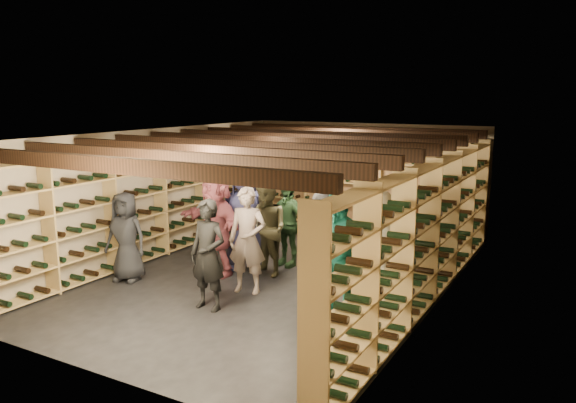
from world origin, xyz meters
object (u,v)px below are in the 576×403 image
(person_5, at_px, (216,223))
(person_8, at_px, (403,225))
(person_0, at_px, (126,237))
(person_3, at_px, (378,244))
(person_10, at_px, (287,224))
(crate_stack_right, at_px, (315,225))
(person_9, at_px, (249,209))
(person_7, at_px, (247,240))
(crate_stack_left, at_px, (336,242))
(person_2, at_px, (267,229))
(person_12, at_px, (323,238))
(crate_loose, at_px, (407,264))
(person_4, at_px, (337,256))
(person_1, at_px, (208,255))
(person_6, at_px, (245,216))

(person_5, distance_m, person_8, 3.21)
(person_0, bearing_deg, person_3, 7.59)
(person_10, bearing_deg, crate_stack_right, 112.95)
(person_9, bearing_deg, person_7, -60.01)
(person_0, height_order, person_3, person_3)
(person_8, height_order, person_10, person_8)
(crate_stack_left, xyz_separation_m, person_2, (-0.53, -1.69, 0.55))
(person_5, xyz_separation_m, person_12, (1.84, 0.38, -0.12))
(person_12, bearing_deg, crate_loose, 62.50)
(person_2, height_order, person_9, person_9)
(person_9, bearing_deg, person_8, 0.29)
(person_4, bearing_deg, person_9, 156.58)
(crate_stack_left, distance_m, person_1, 3.47)
(person_1, height_order, person_4, person_4)
(person_1, relative_size, person_5, 0.90)
(person_2, height_order, person_8, person_8)
(crate_stack_right, xyz_separation_m, person_4, (2.27, -3.91, 0.64))
(person_0, distance_m, person_7, 2.12)
(person_8, bearing_deg, crate_stack_right, 170.11)
(person_0, height_order, person_4, person_4)
(person_4, bearing_deg, person_8, 102.74)
(crate_loose, relative_size, person_9, 0.31)
(crate_stack_right, distance_m, person_4, 4.57)
(crate_loose, height_order, person_12, person_12)
(crate_stack_left, relative_size, person_5, 0.31)
(crate_loose, height_order, person_8, person_8)
(person_0, relative_size, person_6, 0.79)
(person_6, bearing_deg, person_10, 20.07)
(crate_stack_right, relative_size, person_5, 0.30)
(crate_stack_right, distance_m, person_10, 2.20)
(person_7, height_order, person_9, person_7)
(person_9, height_order, person_12, person_9)
(person_1, bearing_deg, person_5, 123.49)
(person_3, bearing_deg, person_10, 147.74)
(crate_loose, height_order, person_6, person_6)
(person_5, bearing_deg, person_3, 27.99)
(person_2, relative_size, person_10, 1.06)
(person_4, relative_size, person_8, 1.10)
(person_7, bearing_deg, person_10, 81.92)
(person_8, bearing_deg, crate_loose, 89.62)
(crate_stack_right, height_order, person_3, person_3)
(person_2, distance_m, person_10, 0.66)
(person_2, bearing_deg, crate_stack_left, 93.97)
(person_1, distance_m, person_10, 2.37)
(person_5, height_order, person_10, person_5)
(person_4, bearing_deg, crate_stack_left, 129.41)
(person_10, bearing_deg, person_12, -21.35)
(person_6, bearing_deg, person_8, 3.57)
(person_2, relative_size, person_8, 0.98)
(crate_stack_left, xyz_separation_m, person_5, (-1.33, -2.03, 0.63))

